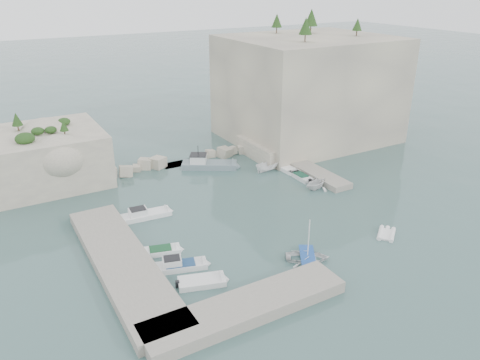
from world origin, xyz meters
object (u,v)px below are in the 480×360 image
motorboat_a (146,217)px  tender_east_d (268,171)px  inflatable_dinghy (386,235)px  motorboat_d (181,268)px  tender_east_b (301,178)px  motorboat_c (161,253)px  tender_east_c (285,170)px  rowboat (307,260)px  work_boat (209,168)px  motorboat_e (202,284)px  tender_east_a (316,188)px

motorboat_a → tender_east_d: (20.21, 4.97, 0.00)m
inflatable_dinghy → motorboat_d: bearing=128.2°
motorboat_d → tender_east_b: bearing=43.8°
motorboat_d → motorboat_c: 3.57m
tender_east_b → tender_east_c: same height
rowboat → tender_east_d: (9.36, 21.62, 0.00)m
motorboat_a → work_boat: (13.36, 10.23, 0.00)m
motorboat_a → tender_east_b: (22.65, 0.33, 0.00)m
motorboat_e → tender_east_b: (22.60, 15.37, 0.00)m
motorboat_e → rowboat: rowboat is taller
motorboat_c → work_boat: (14.70, 18.48, 0.00)m
motorboat_c → tender_east_d: size_ratio=1.03×
motorboat_a → tender_east_d: tender_east_d is taller
tender_east_d → motorboat_d: bearing=123.6°
motorboat_d → tender_east_b: (23.31, 12.09, 0.00)m
tender_east_a → tender_east_b: bearing=-16.1°
motorboat_c → tender_east_d: bearing=46.9°
motorboat_a → inflatable_dinghy: motorboat_a is taller
motorboat_d → tender_east_d: bearing=55.1°
work_boat → tender_east_a: bearing=-25.7°
motorboat_e → motorboat_c: 6.93m
work_boat → rowboat: bearing=-64.3°
tender_east_c → motorboat_c: bearing=113.4°
rowboat → inflatable_dinghy: bearing=-60.2°
rowboat → tender_east_c: bearing=2.3°
inflatable_dinghy → tender_east_a: bearing=47.2°
inflatable_dinghy → tender_east_c: size_ratio=0.61×
rowboat → tender_east_a: size_ratio=1.15×
inflatable_dinghy → motorboat_e: bearing=136.4°
motorboat_e → rowboat: (10.81, -1.61, 0.00)m
work_boat → motorboat_e: bearing=-86.8°
tender_east_c → inflatable_dinghy: bearing=172.8°
motorboat_d → tender_east_d: 26.76m
motorboat_e → motorboat_a: bearing=107.2°
tender_east_b → tender_east_c: bearing=0.6°
tender_east_d → work_boat: (-6.86, 5.26, 0.00)m
motorboat_a → tender_east_d: size_ratio=1.52×
tender_east_b → motorboat_a: bearing=90.6°
tender_east_a → tender_east_d: 8.68m
motorboat_a → tender_east_c: motorboat_a is taller
motorboat_d → inflatable_dinghy: (21.93, -5.30, 0.00)m
tender_east_b → tender_east_d: (-2.43, 4.64, 0.00)m
inflatable_dinghy → work_boat: 28.41m
motorboat_a → motorboat_d: bearing=-88.8°
work_boat → motorboat_c: bearing=-97.5°
motorboat_c → tender_east_b: size_ratio=0.99×
rowboat → inflatable_dinghy: size_ratio=1.35×
tender_east_b → tender_east_a: bearing=175.2°
motorboat_d → motorboat_a: 11.78m
work_boat → tender_east_c: bearing=-3.3°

